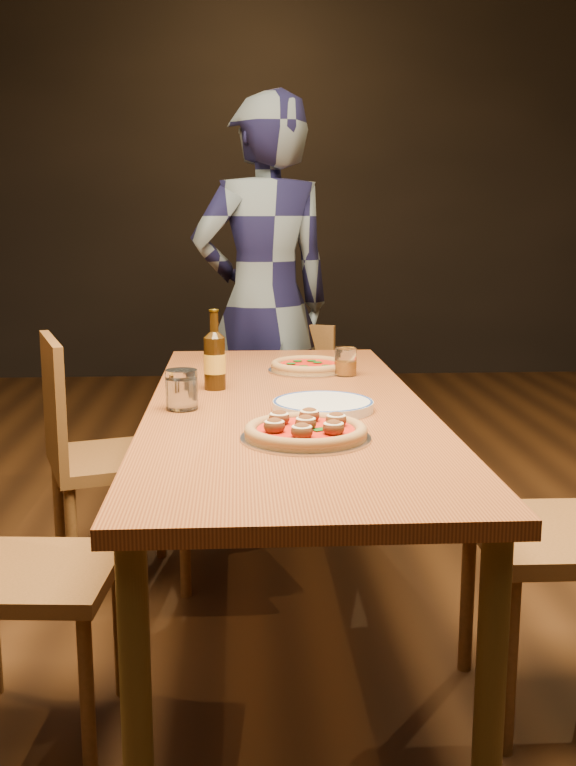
{
  "coord_description": "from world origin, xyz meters",
  "views": [
    {
      "loc": [
        -0.14,
        -2.42,
        1.28
      ],
      "look_at": [
        0.0,
        -0.05,
        0.82
      ],
      "focal_mm": 40.0,
      "sensor_mm": 36.0,
      "label": 1
    }
  ],
  "objects": [
    {
      "name": "pizza_margherita",
      "position": [
        0.11,
        0.52,
        0.77
      ],
      "size": [
        0.29,
        0.29,
        0.04
      ],
      "rotation": [
        0.0,
        0.0,
        0.21
      ],
      "color": "#B7B7BF",
      "rests_on": "table_main"
    },
    {
      "name": "table_main",
      "position": [
        0.0,
        0.0,
        0.68
      ],
      "size": [
        0.8,
        2.0,
        0.75
      ],
      "color": "brown",
      "rests_on": "ground"
    },
    {
      "name": "chair_main_sw",
      "position": [
        -0.56,
        0.46,
        0.47
      ],
      "size": [
        0.55,
        0.55,
        0.93
      ],
      "primitive_type": null,
      "rotation": [
        0.0,
        0.0,
        1.88
      ],
      "color": "#583817",
      "rests_on": "ground"
    },
    {
      "name": "beer_bottle",
      "position": [
        -0.21,
        0.22,
        0.84
      ],
      "size": [
        0.07,
        0.07,
        0.25
      ],
      "rotation": [
        0.0,
        0.0,
        0.16
      ],
      "color": "black",
      "rests_on": "table_main"
    },
    {
      "name": "plate_stack",
      "position": [
        0.1,
        -0.1,
        0.76
      ],
      "size": [
        0.28,
        0.28,
        0.03
      ],
      "primitive_type": "cylinder",
      "color": "white",
      "rests_on": "table_main"
    },
    {
      "name": "chair_main_e",
      "position": [
        0.7,
        -0.39,
        0.49
      ],
      "size": [
        0.46,
        0.46,
        0.98
      ],
      "primitive_type": null,
      "rotation": [
        0.0,
        0.0,
        -1.58
      ],
      "color": "#583817",
      "rests_on": "ground"
    },
    {
      "name": "water_glass",
      "position": [
        -0.3,
        -0.06,
        0.81
      ],
      "size": [
        0.09,
        0.09,
        0.11
      ],
      "primitive_type": "cylinder",
      "color": "white",
      "rests_on": "table_main"
    },
    {
      "name": "chair_main_nw",
      "position": [
        -0.65,
        -0.43,
        0.43
      ],
      "size": [
        0.43,
        0.43,
        0.86
      ],
      "primitive_type": null,
      "rotation": [
        0.0,
        0.0,
        1.49
      ],
      "color": "#583817",
      "rests_on": "ground"
    },
    {
      "name": "chair_end",
      "position": [
        0.04,
        1.24,
        0.42
      ],
      "size": [
        0.51,
        0.51,
        0.84
      ],
      "primitive_type": null,
      "rotation": [
        0.0,
        0.0,
        -0.38
      ],
      "color": "#583817",
      "rests_on": "ground"
    },
    {
      "name": "pizza_meatball",
      "position": [
        0.02,
        -0.41,
        0.77
      ],
      "size": [
        0.32,
        0.32,
        0.06
      ],
      "rotation": [
        0.0,
        0.0,
        0.07
      ],
      "color": "#B7B7BF",
      "rests_on": "table_main"
    },
    {
      "name": "ground",
      "position": [
        0.0,
        0.0,
        0.0
      ],
      "size": [
        9.0,
        9.0,
        0.0
      ],
      "primitive_type": "plane",
      "color": "black"
    },
    {
      "name": "amber_glass",
      "position": [
        0.23,
        0.43,
        0.8
      ],
      "size": [
        0.08,
        0.08,
        0.09
      ],
      "primitive_type": "cylinder",
      "color": "#AD5D13",
      "rests_on": "table_main"
    },
    {
      "name": "diner",
      "position": [
        -0.02,
        1.33,
        0.9
      ],
      "size": [
        0.76,
        0.63,
        1.8
      ],
      "primitive_type": "imported",
      "rotation": [
        0.0,
        0.0,
        3.49
      ],
      "color": "black",
      "rests_on": "ground"
    }
  ]
}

